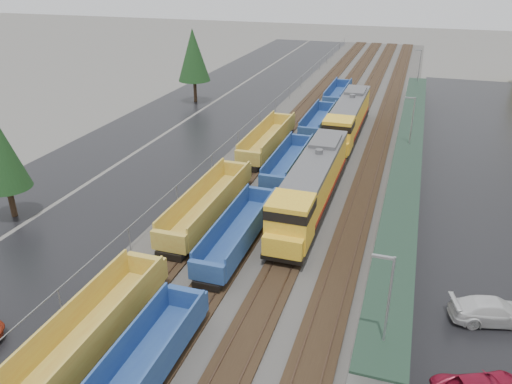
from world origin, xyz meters
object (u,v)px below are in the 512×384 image
(locomotive_lead, at_px, (311,186))
(well_string_yellow, at_px, (82,342))
(locomotive_trail, at_px, (348,119))
(well_string_blue, at_px, (239,233))
(parked_car_east_c, at_px, (494,311))

(locomotive_lead, height_order, well_string_yellow, locomotive_lead)
(locomotive_trail, bearing_deg, well_string_blue, -98.05)
(locomotive_lead, distance_m, parked_car_east_c, 17.53)
(locomotive_lead, xyz_separation_m, parked_car_east_c, (13.63, -10.89, -1.74))
(locomotive_lead, height_order, well_string_blue, locomotive_lead)
(locomotive_lead, distance_m, well_string_blue, 8.41)
(well_string_blue, bearing_deg, locomotive_trail, 81.95)
(well_string_blue, relative_size, parked_car_east_c, 20.23)
(well_string_yellow, height_order, parked_car_east_c, well_string_yellow)
(well_string_blue, bearing_deg, locomotive_lead, 61.19)
(locomotive_lead, relative_size, parked_car_east_c, 4.02)
(well_string_blue, distance_m, parked_car_east_c, 18.00)
(well_string_yellow, bearing_deg, locomotive_lead, 69.36)
(locomotive_trail, height_order, well_string_blue, locomotive_trail)
(well_string_yellow, bearing_deg, parked_car_east_c, 25.56)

